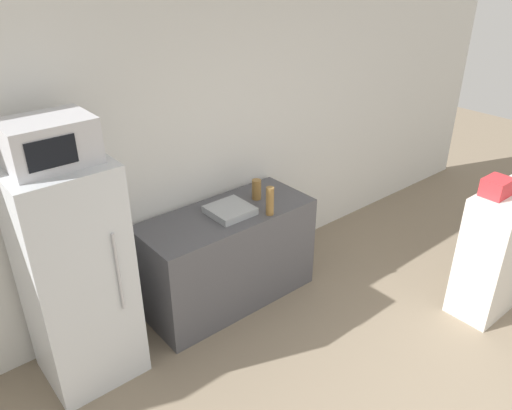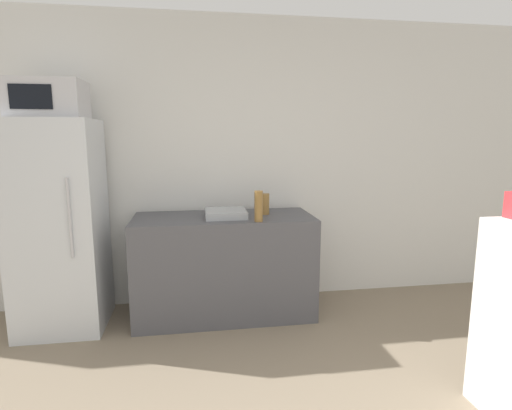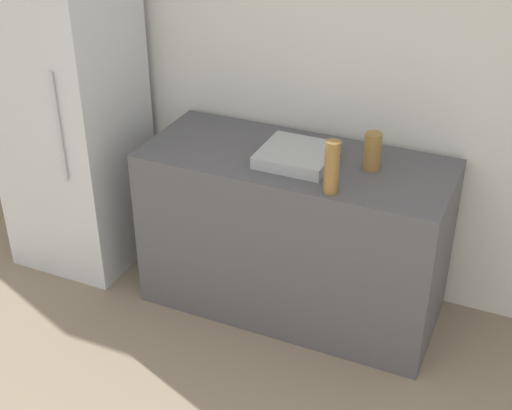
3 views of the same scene
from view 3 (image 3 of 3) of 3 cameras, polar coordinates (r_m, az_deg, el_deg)
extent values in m
cube|color=silver|center=(3.57, 8.22, 11.86)|extent=(8.00, 0.06, 2.60)
cube|color=silver|center=(4.05, -14.50, 6.45)|extent=(0.65, 0.61, 1.67)
cylinder|color=#B7B7BC|center=(3.67, -15.50, 5.93)|extent=(0.02, 0.02, 0.59)
cube|color=#4C4C51|center=(3.66, 3.04, -2.35)|extent=(1.51, 0.63, 0.87)
cube|color=#9EA3A8|center=(3.41, 3.30, 3.98)|extent=(0.34, 0.33, 0.06)
cylinder|color=olive|center=(3.11, 6.08, 3.03)|extent=(0.07, 0.07, 0.25)
cylinder|color=olive|center=(3.35, 9.29, 4.27)|extent=(0.08, 0.08, 0.18)
camera|label=1|loc=(3.27, -74.03, 18.04)|focal=35.00mm
camera|label=2|loc=(1.64, -67.51, -24.42)|focal=28.00mm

